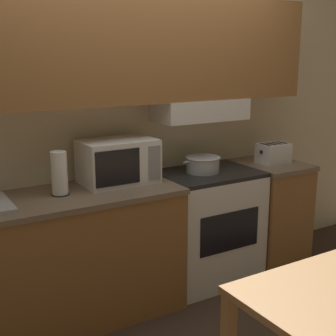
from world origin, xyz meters
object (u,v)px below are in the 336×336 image
object	(u,v)px
cooking_pot	(203,164)
paper_towel_roll	(59,173)
microwave	(118,161)
stove_range	(207,226)
toaster	(273,153)

from	to	relation	value
cooking_pot	paper_towel_roll	xyz separation A→B (m)	(-1.13, -0.02, 0.08)
microwave	paper_towel_roll	bearing A→B (deg)	-170.40
cooking_pot	paper_towel_roll	size ratio (longest dim) A/B	1.22
microwave	paper_towel_roll	xyz separation A→B (m)	(-0.45, -0.08, -0.01)
stove_range	paper_towel_roll	world-z (taller)	paper_towel_roll
stove_range	cooking_pot	bearing A→B (deg)	162.11
cooking_pot	paper_towel_roll	bearing A→B (deg)	-179.18
stove_range	cooking_pot	size ratio (longest dim) A/B	2.58
microwave	paper_towel_roll	size ratio (longest dim) A/B	1.81
stove_range	cooking_pot	world-z (taller)	cooking_pot
cooking_pot	microwave	world-z (taller)	microwave
cooking_pot	toaster	world-z (taller)	toaster
paper_towel_roll	stove_range	bearing A→B (deg)	0.10
microwave	toaster	world-z (taller)	microwave
paper_towel_roll	microwave	bearing A→B (deg)	9.60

